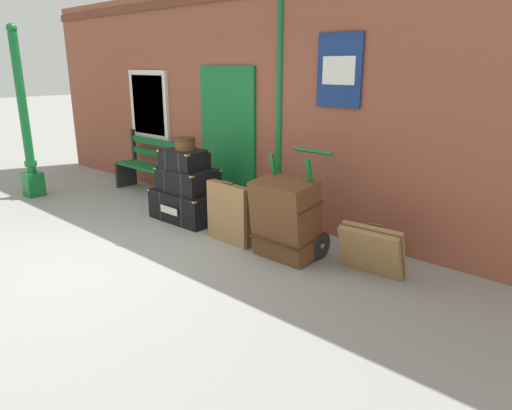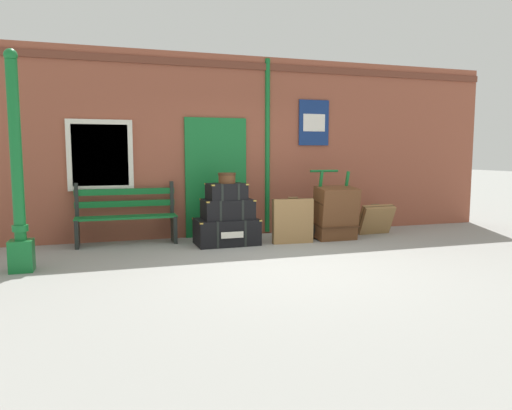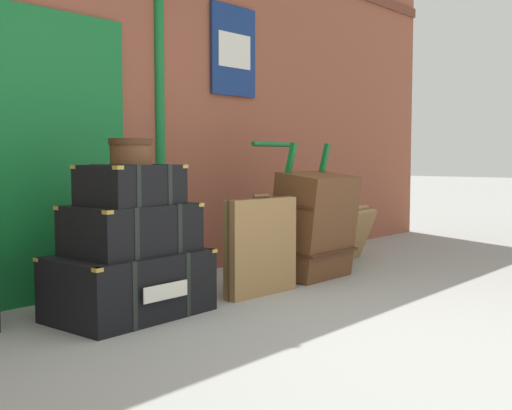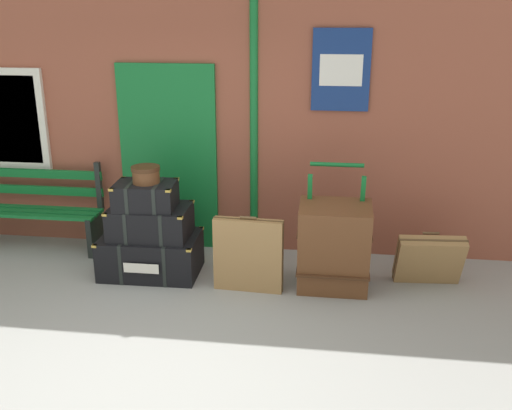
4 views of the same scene
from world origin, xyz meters
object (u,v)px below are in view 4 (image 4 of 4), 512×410
at_px(steamer_trunk_base, 151,254).
at_px(round_hatbox, 146,173).
at_px(suitcase_tan, 429,260).
at_px(steamer_trunk_middle, 151,222).
at_px(porters_trolley, 333,258).
at_px(large_brown_trunk, 334,247).
at_px(platform_bench, 33,211).
at_px(steamer_trunk_top, 146,195).
at_px(suitcase_caramel, 248,255).

distance_m(steamer_trunk_base, round_hatbox, 0.89).
bearing_deg(suitcase_tan, steamer_trunk_middle, -178.01).
distance_m(steamer_trunk_base, steamer_trunk_middle, 0.37).
xyz_separation_m(porters_trolley, large_brown_trunk, (-0.00, -0.18, 0.19)).
distance_m(steamer_trunk_middle, suitcase_tan, 2.84).
relative_size(platform_bench, steamer_trunk_top, 2.51).
distance_m(porters_trolley, suitcase_tan, 0.95).
bearing_deg(platform_bench, suitcase_caramel, -16.19).
relative_size(platform_bench, round_hatbox, 5.59).
bearing_deg(steamer_trunk_base, platform_bench, 161.46).
relative_size(steamer_trunk_middle, suitcase_caramel, 1.05).
relative_size(steamer_trunk_top, suitcase_caramel, 0.82).
relative_size(round_hatbox, porters_trolley, 0.24).
bearing_deg(suitcase_caramel, suitcase_tan, 10.63).
bearing_deg(steamer_trunk_base, large_brown_trunk, -4.67).
distance_m(steamer_trunk_base, large_brown_trunk, 1.91).
height_order(steamer_trunk_middle, large_brown_trunk, large_brown_trunk).
relative_size(steamer_trunk_base, suitcase_caramel, 1.32).
relative_size(steamer_trunk_middle, steamer_trunk_top, 1.28).
distance_m(steamer_trunk_middle, suitcase_caramel, 1.09).
bearing_deg(steamer_trunk_middle, steamer_trunk_base, 166.08).
bearing_deg(steamer_trunk_middle, round_hatbox, -122.32).
xyz_separation_m(round_hatbox, suitcase_caramel, (1.06, -0.22, -0.73)).
relative_size(porters_trolley, large_brown_trunk, 1.28).
bearing_deg(steamer_trunk_base, steamer_trunk_top, -100.23).
xyz_separation_m(platform_bench, suitcase_caramel, (2.62, -0.76, -0.08)).
bearing_deg(steamer_trunk_middle, suitcase_tan, 1.99).
bearing_deg(porters_trolley, large_brown_trunk, -90.00).
relative_size(large_brown_trunk, suitcase_caramel, 1.19).
distance_m(round_hatbox, large_brown_trunk, 1.99).
height_order(platform_bench, steamer_trunk_middle, platform_bench).
distance_m(platform_bench, suitcase_caramel, 2.73).
xyz_separation_m(round_hatbox, suitcase_tan, (2.84, 0.12, -0.82)).
relative_size(steamer_trunk_middle, porters_trolley, 0.69).
height_order(steamer_trunk_top, suitcase_tan, steamer_trunk_top).
height_order(steamer_trunk_top, suitcase_caramel, steamer_trunk_top).
relative_size(suitcase_tan, suitcase_caramel, 0.87).
xyz_separation_m(steamer_trunk_base, round_hatbox, (0.01, -0.02, 0.89)).
xyz_separation_m(steamer_trunk_top, porters_trolley, (1.90, 0.06, -0.60)).
bearing_deg(suitcase_caramel, round_hatbox, 168.44).
bearing_deg(round_hatbox, suitcase_caramel, -11.56).
bearing_deg(platform_bench, porters_trolley, -8.23).
bearing_deg(steamer_trunk_top, steamer_trunk_middle, 51.15).
distance_m(platform_bench, steamer_trunk_top, 1.70).
height_order(steamer_trunk_base, large_brown_trunk, large_brown_trunk).
xyz_separation_m(porters_trolley, suitcase_tan, (0.95, 0.07, 0.01)).
distance_m(steamer_trunk_top, porters_trolley, 1.99).
xyz_separation_m(steamer_trunk_top, round_hatbox, (0.01, 0.01, 0.23)).
distance_m(round_hatbox, suitcase_caramel, 1.30).
xyz_separation_m(platform_bench, suitcase_tan, (4.39, -0.43, -0.17)).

